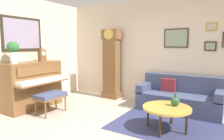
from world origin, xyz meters
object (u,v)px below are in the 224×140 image
Objects in this scene: couch at (179,98)px; flower_vase at (13,50)px; piano at (33,85)px; coffee_table at (167,108)px; piano_bench at (51,96)px; green_jug at (175,101)px; grandfather_clock at (111,66)px; mantel_clock at (42,54)px.

couch is 4.03m from flower_vase.
coffee_table is at bearing 6.75° from piano.
piano_bench is 2.74m from green_jug.
piano_bench is 0.34× the size of grandfather_clock.
couch is 1.18m from green_jug.
grandfather_clock is 2.31× the size of coffee_table.
piano_bench is 0.80× the size of coffee_table.
piano_bench is 1.24m from mantel_clock.
piano_bench is at bearing 28.60° from flower_vase.
flower_vase is (-1.18, -2.32, 0.51)m from grandfather_clock.
piano reaches higher than piano_bench.
mantel_clock reaches higher than couch.
piano is at bearing -90.26° from mantel_clock.
piano is 0.76× the size of couch.
flower_vase is 2.42× the size of green_jug.
couch is (3.20, 1.68, -0.28)m from piano.
mantel_clock is (-0.72, 0.40, 0.93)m from piano_bench.
piano is at bearing 90.13° from flower_vase.
piano reaches higher than green_jug.
flower_vase is at bearing -163.50° from green_jug.
piano is 6.00× the size of green_jug.
grandfather_clock is at bearing 175.26° from couch.
mantel_clock is at bearing 89.96° from flower_vase.
piano is at bearing -122.54° from grandfather_clock.
piano is 1.00m from flower_vase.
flower_vase is at bearing -90.04° from mantel_clock.
flower_vase reaches higher than piano.
couch is (2.48, 1.76, -0.09)m from piano_bench.
flower_vase is at bearing -151.40° from piano_bench.
coffee_table is at bearing 10.23° from piano_bench.
piano_bench is 2.06m from grandfather_clock.
grandfather_clock is (1.18, 1.85, 0.38)m from piano.
coffee_table is 3.55m from flower_vase.
flower_vase is (-0.72, -0.39, 1.07)m from piano_bench.
piano is 2.06× the size of piano_bench.
mantel_clock is 1.58× the size of green_jug.
green_jug is (3.39, 0.54, -0.05)m from piano.
mantel_clock reaches higher than piano.
flower_vase reaches higher than green_jug.
couch is (2.02, -0.17, -0.65)m from grandfather_clock.
grandfather_clock is at bearing 57.46° from piano.
flower_vase is at bearing -89.87° from piano.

